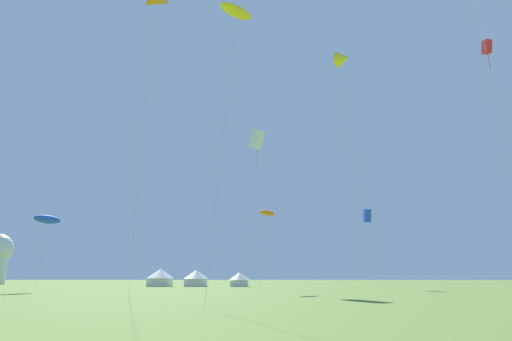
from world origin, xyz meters
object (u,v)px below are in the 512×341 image
object	(u,v)px
kite_red_box	(487,48)
kite_blue_box	(367,215)
kite_yellow_delta	(343,59)
festival_tent_center	(239,279)
kite_blue_parafoil	(47,219)
kite_orange_parafoil	(267,213)
kite_white_box	(257,139)
kite_yellow_parafoil	(236,12)
festival_tent_left	(160,277)
festival_tent_right	(196,277)

from	to	relation	value
kite_red_box	kite_blue_box	xyz separation A→B (m)	(-10.27, 20.22, -16.43)
kite_yellow_delta	kite_red_box	bearing A→B (deg)	-44.67
festival_tent_center	kite_blue_parafoil	bearing A→B (deg)	-138.00
kite_orange_parafoil	kite_yellow_delta	bearing A→B (deg)	32.91
kite_white_box	kite_yellow_parafoil	bearing A→B (deg)	-90.87
kite_blue_box	kite_yellow_delta	xyz separation A→B (m)	(-3.53, -6.58, 23.33)
festival_tent_left	kite_yellow_delta	bearing A→B (deg)	-28.55
kite_white_box	festival_tent_center	distance (m)	26.71
kite_white_box	kite_yellow_delta	bearing A→B (deg)	3.93
kite_yellow_parafoil	kite_yellow_delta	distance (m)	36.15
kite_yellow_delta	festival_tent_left	distance (m)	48.02
kite_red_box	festival_tent_left	distance (m)	60.01
kite_white_box	festival_tent_center	world-z (taller)	kite_white_box
kite_blue_box	kite_yellow_delta	world-z (taller)	kite_yellow_delta
kite_white_box	kite_orange_parafoil	distance (m)	13.62
kite_white_box	kite_orange_parafoil	size ratio (longest dim) A/B	2.35
kite_yellow_delta	festival_tent_center	xyz separation A→B (m)	(-16.98, 16.90, -32.84)
kite_orange_parafoil	kite_yellow_parafoil	size ratio (longest dim) A/B	0.46
kite_blue_box	festival_tent_left	bearing A→B (deg)	163.39
kite_blue_box	kite_blue_parafoil	size ratio (longest dim) A/B	1.24
kite_white_box	kite_blue_parafoil	distance (m)	30.04
kite_red_box	kite_blue_box	world-z (taller)	kite_red_box
kite_orange_parafoil	kite_blue_box	bearing A→B (deg)	42.85
kite_orange_parafoil	festival_tent_right	xyz separation A→B (m)	(-12.91, 24.53, -7.57)
kite_blue_parafoil	kite_yellow_delta	distance (m)	48.02
kite_red_box	kite_yellow_delta	xyz separation A→B (m)	(-13.80, 13.64, 6.89)
kite_red_box	kite_white_box	world-z (taller)	kite_red_box
kite_yellow_delta	festival_tent_right	size ratio (longest dim) A/B	8.21
kite_blue_box	festival_tent_center	distance (m)	24.85
kite_orange_parafoil	kite_yellow_delta	size ratio (longest dim) A/B	0.27
kite_orange_parafoil	kite_white_box	bearing A→B (deg)	102.56
kite_blue_box	kite_yellow_delta	bearing A→B (deg)	-118.22
kite_orange_parafoil	kite_red_box	bearing A→B (deg)	-13.23
kite_red_box	kite_white_box	bearing A→B (deg)	154.82
kite_red_box	kite_white_box	size ratio (longest dim) A/B	1.26
kite_blue_box	kite_red_box	bearing A→B (deg)	-63.07
kite_red_box	festival_tent_center	bearing A→B (deg)	135.22
kite_blue_box	festival_tent_left	distance (m)	37.24
kite_blue_box	kite_blue_parafoil	xyz separation A→B (m)	(-44.16, -10.98, -1.89)
kite_blue_parafoil	festival_tent_left	distance (m)	24.46
kite_yellow_parafoil	festival_tent_right	xyz separation A→B (m)	(-10.96, 47.37, -18.84)
festival_tent_right	kite_blue_parafoil	bearing A→B (deg)	-126.82
kite_white_box	festival_tent_center	bearing A→B (deg)	101.73
kite_blue_parafoil	festival_tent_left	world-z (taller)	kite_blue_parafoil
festival_tent_right	festival_tent_center	xyz separation A→B (m)	(7.71, 0.00, -0.23)
kite_yellow_parafoil	kite_blue_parafoil	bearing A→B (deg)	135.90
festival_tent_center	kite_yellow_delta	bearing A→B (deg)	-44.87
kite_yellow_parafoil	kite_yellow_delta	xyz separation A→B (m)	(13.73, 30.47, 13.77)
festival_tent_right	kite_yellow_parafoil	bearing A→B (deg)	-76.97
kite_red_box	kite_yellow_delta	world-z (taller)	kite_yellow_delta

